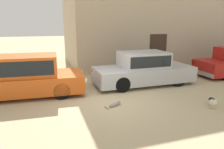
{
  "coord_description": "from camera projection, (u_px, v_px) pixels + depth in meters",
  "views": [
    {
      "loc": [
        -2.12,
        -6.93,
        2.74
      ],
      "look_at": [
        0.23,
        0.2,
        0.9
      ],
      "focal_mm": 33.99,
      "sensor_mm": 36.0,
      "label": 1
    }
  ],
  "objects": [
    {
      "name": "apartment_block",
      "position": [
        163.0,
        9.0,
        15.3
      ],
      "size": [
        13.61,
        6.17,
        7.47
      ],
      "color": "tan",
      "rests_on": "ground_plane"
    },
    {
      "name": "parked_sedan_second",
      "position": [
        144.0,
        68.0,
        9.55
      ],
      "size": [
        4.59,
        1.77,
        1.49
      ],
      "rotation": [
        0.0,
        0.0,
        0.0
      ],
      "color": "#B2B5BA",
      "rests_on": "ground_plane"
    },
    {
      "name": "stray_cat",
      "position": [
        115.0,
        104.0,
        7.14
      ],
      "size": [
        0.61,
        0.36,
        0.16
      ],
      "rotation": [
        0.0,
        0.0,
        0.4
      ],
      "color": "gray",
      "rests_on": "ground_plane"
    },
    {
      "name": "parked_sedan_nearest",
      "position": [
        25.0,
        75.0,
        8.04
      ],
      "size": [
        4.48,
        2.02,
        1.55
      ],
      "rotation": [
        0.0,
        0.0,
        -0.06
      ],
      "color": "#D15619",
      "rests_on": "ground_plane"
    },
    {
      "name": "ground_plane",
      "position": [
        108.0,
        100.0,
        7.69
      ],
      "size": [
        80.0,
        80.0,
        0.0
      ],
      "primitive_type": "plane",
      "color": "tan"
    },
    {
      "name": "stray_dog_spotted",
      "position": [
        212.0,
        102.0,
        7.11
      ],
      "size": [
        0.59,
        0.85,
        0.36
      ],
      "rotation": [
        0.0,
        0.0,
        4.13
      ],
      "color": "beige",
      "rests_on": "ground_plane"
    }
  ]
}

